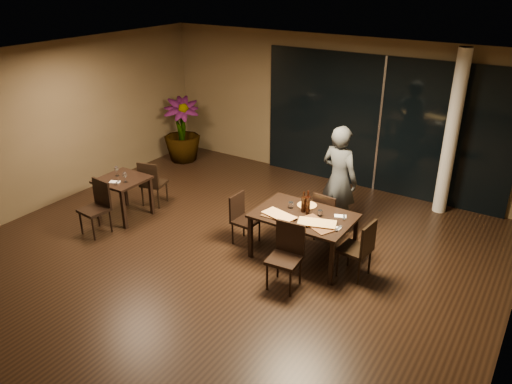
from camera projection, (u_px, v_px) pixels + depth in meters
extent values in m
plane|color=black|center=(222.00, 261.00, 7.80)|extent=(8.00, 8.00, 0.00)
cube|color=brown|center=(336.00, 110.00, 10.28)|extent=(8.00, 0.10, 3.00)
cube|color=brown|center=(42.00, 127.00, 9.17)|extent=(0.10, 8.00, 3.00)
cube|color=silver|center=(215.00, 66.00, 6.55)|extent=(8.00, 8.00, 0.04)
cube|color=black|center=(380.00, 126.00, 9.78)|extent=(5.00, 0.06, 2.70)
cylinder|color=silver|center=(451.00, 134.00, 8.79)|extent=(0.24, 0.24, 3.00)
cube|color=black|center=(304.00, 216.00, 7.62)|extent=(1.50, 1.00, 0.04)
cube|color=black|center=(251.00, 237.00, 7.78)|extent=(0.06, 0.06, 0.71)
cube|color=black|center=(331.00, 263.00, 7.10)|extent=(0.06, 0.06, 0.71)
cube|color=black|center=(279.00, 215.00, 8.45)|extent=(0.06, 0.06, 0.71)
cube|color=black|center=(355.00, 237.00, 7.77)|extent=(0.06, 0.06, 0.71)
cube|color=black|center=(122.00, 180.00, 8.91)|extent=(0.80, 0.80, 0.04)
cube|color=black|center=(97.00, 201.00, 8.97)|extent=(0.06, 0.06, 0.71)
cube|color=black|center=(124.00, 210.00, 8.64)|extent=(0.06, 0.06, 0.71)
cube|color=black|center=(125.00, 188.00, 9.49)|extent=(0.06, 0.06, 0.71)
cube|color=black|center=(151.00, 196.00, 9.16)|extent=(0.06, 0.06, 0.71)
cube|color=black|center=(329.00, 217.00, 8.26)|extent=(0.44, 0.44, 0.05)
cylinder|color=black|center=(342.00, 227.00, 8.37)|extent=(0.03, 0.03, 0.41)
cylinder|color=black|center=(325.00, 222.00, 8.56)|extent=(0.03, 0.03, 0.41)
cylinder|color=black|center=(332.00, 235.00, 8.14)|extent=(0.03, 0.03, 0.41)
cylinder|color=black|center=(314.00, 229.00, 8.32)|extent=(0.03, 0.03, 0.41)
cube|color=black|center=(324.00, 209.00, 8.04)|extent=(0.41, 0.08, 0.46)
cube|color=black|center=(284.00, 260.00, 7.01)|extent=(0.48, 0.48, 0.05)
cylinder|color=black|center=(267.00, 276.00, 7.03)|extent=(0.04, 0.04, 0.45)
cylinder|color=black|center=(290.00, 283.00, 6.88)|extent=(0.04, 0.04, 0.45)
cylinder|color=black|center=(278.00, 264.00, 7.32)|extent=(0.04, 0.04, 0.45)
cylinder|color=black|center=(300.00, 270.00, 7.17)|extent=(0.04, 0.04, 0.45)
cube|color=black|center=(290.00, 238.00, 7.07)|extent=(0.44, 0.08, 0.50)
cube|color=black|center=(246.00, 221.00, 8.17)|extent=(0.40, 0.40, 0.04)
cylinder|color=black|center=(248.00, 238.00, 8.05)|extent=(0.03, 0.03, 0.40)
cylinder|color=black|center=(259.00, 231.00, 8.29)|extent=(0.03, 0.03, 0.40)
cylinder|color=black|center=(232.00, 233.00, 8.21)|extent=(0.03, 0.03, 0.40)
cylinder|color=black|center=(244.00, 225.00, 8.45)|extent=(0.03, 0.03, 0.40)
cube|color=black|center=(237.00, 206.00, 8.17)|extent=(0.05, 0.39, 0.44)
cube|color=black|center=(355.00, 250.00, 7.29)|extent=(0.46, 0.46, 0.05)
cylinder|color=black|center=(349.00, 254.00, 7.60)|extent=(0.03, 0.03, 0.43)
cylinder|color=black|center=(337.00, 263.00, 7.35)|extent=(0.03, 0.03, 0.43)
cylinder|color=black|center=(370.00, 261.00, 7.40)|extent=(0.03, 0.03, 0.43)
cylinder|color=black|center=(359.00, 271.00, 7.15)|extent=(0.03, 0.03, 0.43)
cube|color=black|center=(368.00, 239.00, 7.08)|extent=(0.08, 0.43, 0.48)
cube|color=black|center=(154.00, 183.00, 9.51)|extent=(0.51, 0.51, 0.05)
cylinder|color=black|center=(167.00, 191.00, 9.70)|extent=(0.03, 0.03, 0.43)
cylinder|color=black|center=(151.00, 189.00, 9.80)|extent=(0.03, 0.03, 0.43)
cylinder|color=black|center=(159.00, 198.00, 9.41)|extent=(0.03, 0.03, 0.43)
cylinder|color=black|center=(143.00, 196.00, 9.50)|extent=(0.03, 0.03, 0.43)
cube|color=black|center=(148.00, 176.00, 9.25)|extent=(0.41, 0.14, 0.47)
cube|color=black|center=(94.00, 210.00, 8.45)|extent=(0.47, 0.47, 0.05)
cylinder|color=black|center=(81.00, 222.00, 8.51)|extent=(0.04, 0.04, 0.44)
cylinder|color=black|center=(93.00, 228.00, 8.31)|extent=(0.04, 0.04, 0.44)
cylinder|color=black|center=(98.00, 215.00, 8.76)|extent=(0.04, 0.04, 0.44)
cylinder|color=black|center=(111.00, 221.00, 8.57)|extent=(0.04, 0.04, 0.44)
cube|color=black|center=(102.00, 193.00, 8.49)|extent=(0.43, 0.08, 0.49)
imported|color=#2C2F31|center=(339.00, 179.00, 8.38)|extent=(0.71, 0.55, 1.87)
imported|color=#1E4617|center=(182.00, 130.00, 11.54)|extent=(1.14, 1.14, 1.48)
cube|color=#442A16|center=(279.00, 216.00, 7.54)|extent=(0.53, 0.28, 0.01)
cube|color=#4A2B17|center=(317.00, 224.00, 7.32)|extent=(0.67, 0.54, 0.01)
cylinder|color=#AE3413|center=(307.00, 205.00, 7.88)|extent=(0.30, 0.30, 0.01)
cylinder|color=white|center=(291.00, 205.00, 7.81)|extent=(0.08, 0.08, 0.10)
cylinder|color=white|center=(320.00, 213.00, 7.57)|extent=(0.07, 0.07, 0.09)
cube|color=white|center=(335.00, 228.00, 7.22)|extent=(0.18, 0.11, 0.01)
cube|color=white|center=(340.00, 216.00, 7.54)|extent=(0.20, 0.16, 0.01)
cube|color=silver|center=(115.00, 182.00, 8.74)|extent=(0.21, 0.17, 0.01)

